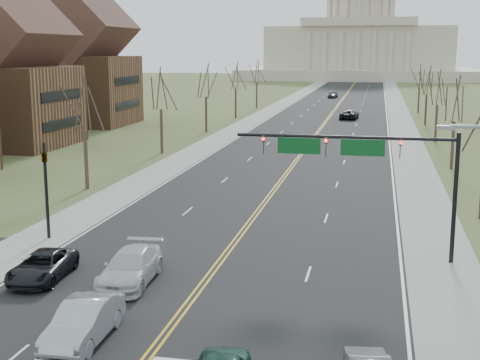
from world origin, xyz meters
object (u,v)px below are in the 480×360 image
at_px(signal_mast, 361,156).
at_px(car_far_sb, 333,95).
at_px(car_sb_inner_second, 130,267).
at_px(signal_left, 46,180).
at_px(car_sb_outer_lead, 42,266).
at_px(car_far_nb, 349,114).
at_px(car_sb_inner_lead, 83,322).

relative_size(signal_mast, car_far_sb, 2.56).
relative_size(signal_mast, car_sb_inner_second, 2.14).
bearing_deg(signal_left, car_sb_outer_lead, -64.78).
distance_m(signal_mast, car_sb_inner_second, 13.79).
relative_size(signal_left, car_far_sb, 1.27).
xyz_separation_m(signal_mast, car_far_nb, (-3.87, 76.55, -4.96)).
xyz_separation_m(car_sb_inner_lead, car_sb_inner_second, (-0.64, 6.89, -0.00)).
relative_size(signal_left, car_far_nb, 1.05).
relative_size(signal_mast, car_sb_outer_lead, 2.42).
height_order(car_sb_inner_lead, car_sb_outer_lead, car_sb_inner_lead).
bearing_deg(signal_mast, signal_left, 180.00).
xyz_separation_m(car_sb_inner_second, car_far_sb, (1.04, 132.81, -0.02)).
relative_size(car_far_nb, car_far_sb, 1.21).
relative_size(signal_left, car_sb_inner_lead, 1.20).
xyz_separation_m(car_sb_outer_lead, car_sb_inner_second, (4.59, 0.39, 0.13)).
height_order(car_sb_outer_lead, car_far_nb, car_far_nb).
bearing_deg(car_sb_inner_lead, signal_left, 120.97).
bearing_deg(signal_left, car_sb_inner_lead, -57.74).
height_order(car_sb_outer_lead, car_far_sb, car_far_sb).
distance_m(signal_mast, car_sb_outer_lead, 17.87).
height_order(signal_mast, car_far_sb, signal_mast).
distance_m(car_sb_outer_lead, car_far_sb, 133.32).
bearing_deg(signal_mast, car_far_nb, 92.90).
distance_m(car_sb_inner_second, car_far_nb, 83.49).
distance_m(signal_mast, car_far_sb, 126.66).
relative_size(car_sb_inner_lead, car_sb_outer_lead, 1.00).
bearing_deg(car_far_nb, signal_left, 85.38).
distance_m(signal_mast, signal_left, 19.06).
xyz_separation_m(car_sb_outer_lead, car_far_nb, (11.76, 83.58, 0.10)).
bearing_deg(car_sb_outer_lead, signal_left, 110.99).
xyz_separation_m(signal_mast, car_sb_inner_lead, (-10.40, -13.53, -4.92)).
xyz_separation_m(signal_mast, car_sb_outer_lead, (-15.63, -7.03, -5.05)).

